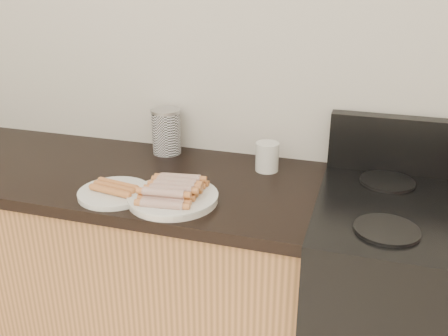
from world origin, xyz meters
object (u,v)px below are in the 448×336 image
(stove, at_px, (423,334))
(mug, at_px, (267,157))
(canister, at_px, (166,131))
(side_plate, at_px, (115,193))
(main_plate, at_px, (173,199))

(stove, distance_m, mug, 0.79)
(canister, relative_size, mug, 1.69)
(side_plate, bearing_deg, stove, 9.28)
(main_plate, xyz_separation_m, side_plate, (-0.20, -0.01, -0.00))
(stove, distance_m, main_plate, 0.94)
(main_plate, height_order, side_plate, main_plate)
(main_plate, relative_size, canister, 1.60)
(stove, height_order, canister, canister)
(stove, bearing_deg, canister, 166.25)
(stove, xyz_separation_m, canister, (-1.00, 0.24, 0.53))
(stove, distance_m, side_plate, 1.12)
(stove, distance_m, canister, 1.16)
(side_plate, xyz_separation_m, mug, (0.42, 0.35, 0.04))
(stove, relative_size, main_plate, 3.24)
(main_plate, xyz_separation_m, mug, (0.23, 0.34, 0.04))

